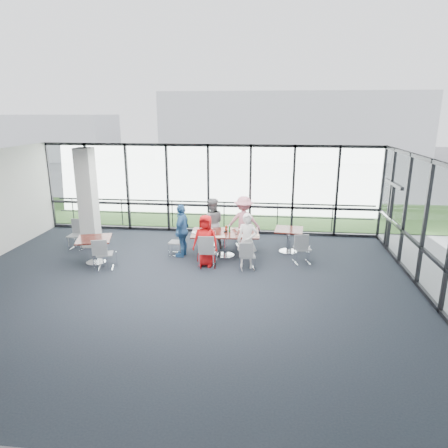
# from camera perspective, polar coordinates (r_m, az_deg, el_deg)

# --- Properties ---
(floor) EXTENTS (12.00, 10.00, 0.02)m
(floor) POSITION_cam_1_polar(r_m,az_deg,el_deg) (10.14, -6.50, -9.35)
(floor) COLOR #1D222B
(floor) RESTS_ON ground
(ceiling) EXTENTS (12.00, 10.00, 0.04)m
(ceiling) POSITION_cam_1_polar(r_m,az_deg,el_deg) (9.25, -7.12, 8.96)
(ceiling) COLOR silver
(ceiling) RESTS_ON ground
(wall_front) EXTENTS (12.00, 0.10, 3.20)m
(wall_front) POSITION_cam_1_polar(r_m,az_deg,el_deg) (5.23, -19.86, -16.09)
(wall_front) COLOR silver
(wall_front) RESTS_ON ground
(curtain_wall_back) EXTENTS (12.00, 0.10, 3.20)m
(curtain_wall_back) POSITION_cam_1_polar(r_m,az_deg,el_deg) (14.35, -2.25, 5.00)
(curtain_wall_back) COLOR white
(curtain_wall_back) RESTS_ON ground
(curtain_wall_right) EXTENTS (0.10, 10.00, 3.20)m
(curtain_wall_right) POSITION_cam_1_polar(r_m,az_deg,el_deg) (10.08, 28.64, -1.62)
(curtain_wall_right) COLOR white
(curtain_wall_right) RESTS_ON ground
(exit_door) EXTENTS (0.12, 1.60, 2.10)m
(exit_door) POSITION_cam_1_polar(r_m,az_deg,el_deg) (13.63, 22.69, 0.83)
(exit_door) COLOR black
(exit_door) RESTS_ON ground
(structural_column) EXTENTS (0.50, 0.50, 3.20)m
(structural_column) POSITION_cam_1_polar(r_m,az_deg,el_deg) (13.52, -18.88, 3.49)
(structural_column) COLOR silver
(structural_column) RESTS_ON ground
(apron) EXTENTS (80.00, 70.00, 0.02)m
(apron) POSITION_cam_1_polar(r_m,az_deg,el_deg) (19.53, 0.04, 3.06)
(apron) COLOR gray
(apron) RESTS_ON ground
(grass_strip) EXTENTS (80.00, 5.00, 0.01)m
(grass_strip) POSITION_cam_1_polar(r_m,az_deg,el_deg) (17.59, -0.71, 1.73)
(grass_strip) COLOR #314E21
(grass_strip) RESTS_ON ground
(hangar_main) EXTENTS (24.00, 10.00, 6.00)m
(hangar_main) POSITION_cam_1_polar(r_m,az_deg,el_deg) (40.99, 9.41, 13.78)
(hangar_main) COLOR silver
(hangar_main) RESTS_ON ground
(hangar_aux) EXTENTS (10.00, 6.00, 4.00)m
(hangar_aux) POSITION_cam_1_polar(r_m,az_deg,el_deg) (42.14, -22.51, 11.51)
(hangar_aux) COLOR silver
(hangar_aux) RESTS_ON ground
(guard_rail) EXTENTS (12.00, 0.06, 0.06)m
(guard_rail) POSITION_cam_1_polar(r_m,az_deg,el_deg) (15.17, -1.86, 1.34)
(guard_rail) COLOR #2D2D33
(guard_rail) RESTS_ON ground
(main_table) EXTENTS (2.10, 1.27, 0.75)m
(main_table) POSITION_cam_1_polar(r_m,az_deg,el_deg) (12.11, 0.16, -1.74)
(main_table) COLOR #350E0A
(main_table) RESTS_ON ground
(side_table_left) EXTENTS (1.17, 1.17, 0.75)m
(side_table_left) POSITION_cam_1_polar(r_m,az_deg,el_deg) (12.14, -18.06, -2.44)
(side_table_left) COLOR #350E0A
(side_table_left) RESTS_ON ground
(side_table_right) EXTENTS (0.92, 0.92, 0.75)m
(side_table_right) POSITION_cam_1_polar(r_m,az_deg,el_deg) (12.61, 9.25, -1.25)
(side_table_right) COLOR #350E0A
(side_table_right) RESTS_ON ground
(diner_near_left) EXTENTS (0.79, 0.57, 1.49)m
(diner_near_left) POSITION_cam_1_polar(r_m,az_deg,el_deg) (11.34, -2.64, -2.38)
(diner_near_left) COLOR red
(diner_near_left) RESTS_ON ground
(diner_near_right) EXTENTS (0.62, 0.49, 1.57)m
(diner_near_right) POSITION_cam_1_polar(r_m,az_deg,el_deg) (11.21, 3.33, -2.42)
(diner_near_right) COLOR white
(diner_near_right) RESTS_ON ground
(diner_far_left) EXTENTS (0.87, 0.62, 1.64)m
(diner_far_left) POSITION_cam_1_polar(r_m,az_deg,el_deg) (12.83, -1.73, 0.13)
(diner_far_left) COLOR slate
(diner_far_left) RESTS_ON ground
(diner_far_right) EXTENTS (1.11, 0.61, 1.68)m
(diner_far_right) POSITION_cam_1_polar(r_m,az_deg,el_deg) (12.92, 2.82, 0.32)
(diner_far_right) COLOR pink
(diner_far_right) RESTS_ON ground
(diner_end) EXTENTS (0.64, 1.01, 1.61)m
(diner_end) POSITION_cam_1_polar(r_m,az_deg,el_deg) (12.14, -6.02, -0.92)
(diner_end) COLOR #31659D
(diner_end) RESTS_ON ground
(chair_main_nl) EXTENTS (0.51, 0.51, 0.95)m
(chair_main_nl) POSITION_cam_1_polar(r_m,az_deg,el_deg) (11.30, -2.30, -3.91)
(chair_main_nl) COLOR gray
(chair_main_nl) RESTS_ON ground
(chair_main_nr) EXTENTS (0.46, 0.46, 0.81)m
(chair_main_nr) POSITION_cam_1_polar(r_m,az_deg,el_deg) (11.16, 3.41, -4.56)
(chair_main_nr) COLOR gray
(chair_main_nr) RESTS_ON ground
(chair_main_fl) EXTENTS (0.50, 0.50, 0.87)m
(chair_main_fl) POSITION_cam_1_polar(r_m,az_deg,el_deg) (13.20, -2.25, -1.17)
(chair_main_fl) COLOR gray
(chair_main_fl) RESTS_ON ground
(chair_main_fr) EXTENTS (0.54, 0.54, 0.89)m
(chair_main_fr) POSITION_cam_1_polar(r_m,az_deg,el_deg) (13.11, 2.76, -1.24)
(chair_main_fr) COLOR gray
(chair_main_fr) RESTS_ON ground
(chair_main_end) EXTENTS (0.42, 0.42, 0.81)m
(chair_main_end) POSITION_cam_1_polar(r_m,az_deg,el_deg) (12.36, -6.89, -2.60)
(chair_main_end) COLOR gray
(chair_main_end) RESTS_ON ground
(chair_spare_la) EXTENTS (0.53, 0.53, 0.88)m
(chair_spare_la) POSITION_cam_1_polar(r_m,az_deg,el_deg) (11.67, -16.67, -4.13)
(chair_spare_la) COLOR gray
(chair_spare_la) RESTS_ON ground
(chair_spare_lb) EXTENTS (0.46, 0.46, 0.93)m
(chair_spare_lb) POSITION_cam_1_polar(r_m,az_deg,el_deg) (13.57, -20.35, -1.55)
(chair_spare_lb) COLOR gray
(chair_spare_lb) RESTS_ON ground
(chair_spare_r) EXTENTS (0.53, 0.53, 0.90)m
(chair_spare_r) POSITION_cam_1_polar(r_m,az_deg,el_deg) (11.82, 11.11, -3.45)
(chair_spare_r) COLOR gray
(chair_spare_r) RESTS_ON ground
(plate_nl) EXTENTS (0.25, 0.25, 0.01)m
(plate_nl) POSITION_cam_1_polar(r_m,az_deg,el_deg) (11.72, -2.69, -1.72)
(plate_nl) COLOR white
(plate_nl) RESTS_ON main_table
(plate_nr) EXTENTS (0.28, 0.28, 0.01)m
(plate_nr) POSITION_cam_1_polar(r_m,az_deg,el_deg) (11.73, 2.82, -1.71)
(plate_nr) COLOR white
(plate_nr) RESTS_ON main_table
(plate_fl) EXTENTS (0.25, 0.25, 0.01)m
(plate_fl) POSITION_cam_1_polar(r_m,az_deg,el_deg) (12.45, -2.22, -0.66)
(plate_fl) COLOR white
(plate_fl) RESTS_ON main_table
(plate_fr) EXTENTS (0.26, 0.26, 0.01)m
(plate_fr) POSITION_cam_1_polar(r_m,az_deg,el_deg) (12.37, 2.70, -0.77)
(plate_fr) COLOR white
(plate_fr) RESTS_ON main_table
(plate_end) EXTENTS (0.28, 0.28, 0.01)m
(plate_end) POSITION_cam_1_polar(r_m,az_deg,el_deg) (12.09, -4.00, -1.20)
(plate_end) COLOR white
(plate_end) RESTS_ON main_table
(tumbler_a) EXTENTS (0.07, 0.07, 0.14)m
(tumbler_a) POSITION_cam_1_polar(r_m,az_deg,el_deg) (11.85, -1.35, -1.19)
(tumbler_a) COLOR white
(tumbler_a) RESTS_ON main_table
(tumbler_b) EXTENTS (0.07, 0.07, 0.14)m
(tumbler_b) POSITION_cam_1_polar(r_m,az_deg,el_deg) (11.86, 1.82, -1.18)
(tumbler_b) COLOR white
(tumbler_b) RESTS_ON main_table
(tumbler_c) EXTENTS (0.07, 0.07, 0.14)m
(tumbler_c) POSITION_cam_1_polar(r_m,az_deg,el_deg) (12.24, 0.39, -0.62)
(tumbler_c) COLOR white
(tumbler_c) RESTS_ON main_table
(tumbler_d) EXTENTS (0.08, 0.08, 0.15)m
(tumbler_d) POSITION_cam_1_polar(r_m,az_deg,el_deg) (11.98, -3.46, -1.01)
(tumbler_d) COLOR white
(tumbler_d) RESTS_ON main_table
(menu_a) EXTENTS (0.35, 0.28, 0.00)m
(menu_a) POSITION_cam_1_polar(r_m,az_deg,el_deg) (11.65, -0.62, -1.85)
(menu_a) COLOR white
(menu_a) RESTS_ON main_table
(menu_b) EXTENTS (0.30, 0.22, 0.00)m
(menu_b) POSITION_cam_1_polar(r_m,az_deg,el_deg) (11.82, 4.40, -1.63)
(menu_b) COLOR white
(menu_b) RESTS_ON main_table
(menu_c) EXTENTS (0.36, 0.38, 0.00)m
(menu_c) POSITION_cam_1_polar(r_m,az_deg,el_deg) (12.46, 0.81, -0.67)
(menu_c) COLOR white
(menu_c) RESTS_ON main_table
(condiment_caddy) EXTENTS (0.10, 0.07, 0.04)m
(condiment_caddy) POSITION_cam_1_polar(r_m,az_deg,el_deg) (12.09, 0.20, -1.09)
(condiment_caddy) COLOR black
(condiment_caddy) RESTS_ON main_table
(ketchup_bottle) EXTENTS (0.06, 0.06, 0.18)m
(ketchup_bottle) POSITION_cam_1_polar(r_m,az_deg,el_deg) (12.14, 0.29, -0.68)
(ketchup_bottle) COLOR #971800
(ketchup_bottle) RESTS_ON main_table
(green_bottle) EXTENTS (0.05, 0.05, 0.20)m
(green_bottle) POSITION_cam_1_polar(r_m,az_deg,el_deg) (12.11, 0.80, -0.67)
(green_bottle) COLOR #146626
(green_bottle) RESTS_ON main_table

